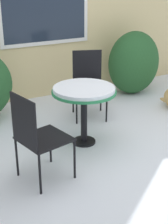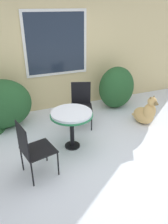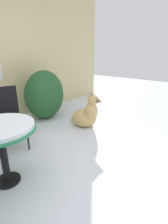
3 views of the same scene
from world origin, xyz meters
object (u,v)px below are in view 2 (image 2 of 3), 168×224
at_px(patio_table, 72,117).
at_px(patio_chair_far_side, 33,148).
at_px(patio_chair_near_table, 81,103).
at_px(dog, 146,113).

distance_m(patio_table, patio_chair_far_side, 0.95).
height_order(patio_chair_near_table, patio_chair_far_side, same).
distance_m(patio_table, patio_chair_near_table, 0.90).
xyz_separation_m(patio_chair_far_side, dog, (2.61, 0.72, -0.26)).
bearing_deg(patio_table, dog, 6.74).
distance_m(patio_table, dog, 1.87).
xyz_separation_m(patio_table, patio_chair_near_table, (0.48, 0.75, -0.12)).
height_order(patio_table, dog, patio_table).
bearing_deg(patio_table, patio_chair_far_side, -147.76).
height_order(patio_chair_near_table, dog, patio_chair_near_table).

